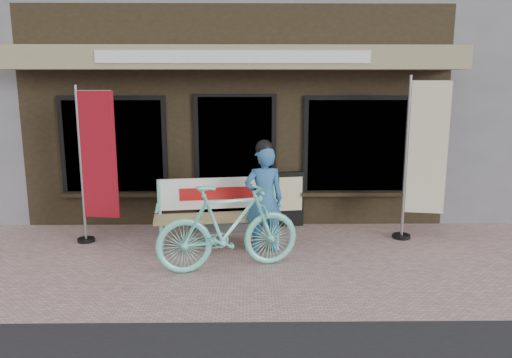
{
  "coord_description": "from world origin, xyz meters",
  "views": [
    {
      "loc": [
        0.23,
        -6.19,
        2.44
      ],
      "look_at": [
        0.33,
        0.7,
        1.05
      ],
      "focal_mm": 35.0,
      "sensor_mm": 36.0,
      "label": 1
    }
  ],
  "objects_px": {
    "bench": "(218,207)",
    "menu_stand": "(290,199)",
    "person": "(264,198)",
    "nobori_cream": "(423,157)",
    "bicycle": "(228,227)",
    "nobori_red": "(96,164)"
  },
  "relations": [
    {
      "from": "bench",
      "to": "bicycle",
      "type": "height_order",
      "value": "bicycle"
    },
    {
      "from": "nobori_cream",
      "to": "menu_stand",
      "type": "bearing_deg",
      "value": 170.32
    },
    {
      "from": "bicycle",
      "to": "menu_stand",
      "type": "relative_size",
      "value": 2.03
    },
    {
      "from": "bench",
      "to": "bicycle",
      "type": "distance_m",
      "value": 0.93
    },
    {
      "from": "person",
      "to": "bicycle",
      "type": "xyz_separation_m",
      "value": [
        -0.48,
        -0.67,
        -0.23
      ]
    },
    {
      "from": "bench",
      "to": "nobori_red",
      "type": "relative_size",
      "value": 0.81
    },
    {
      "from": "bench",
      "to": "person",
      "type": "height_order",
      "value": "person"
    },
    {
      "from": "bench",
      "to": "person",
      "type": "distance_m",
      "value": 0.74
    },
    {
      "from": "bench",
      "to": "menu_stand",
      "type": "relative_size",
      "value": 2.06
    },
    {
      "from": "bench",
      "to": "bicycle",
      "type": "relative_size",
      "value": 1.01
    },
    {
      "from": "nobori_red",
      "to": "nobori_cream",
      "type": "bearing_deg",
      "value": 10.19
    },
    {
      "from": "person",
      "to": "menu_stand",
      "type": "xyz_separation_m",
      "value": [
        0.47,
        1.25,
        -0.32
      ]
    },
    {
      "from": "menu_stand",
      "to": "bicycle",
      "type": "bearing_deg",
      "value": -125.94
    },
    {
      "from": "nobori_red",
      "to": "nobori_cream",
      "type": "relative_size",
      "value": 0.94
    },
    {
      "from": "bicycle",
      "to": "nobori_cream",
      "type": "xyz_separation_m",
      "value": [
        2.89,
        1.2,
        0.72
      ]
    },
    {
      "from": "person",
      "to": "nobori_cream",
      "type": "height_order",
      "value": "nobori_cream"
    },
    {
      "from": "person",
      "to": "nobori_red",
      "type": "relative_size",
      "value": 0.69
    },
    {
      "from": "nobori_red",
      "to": "menu_stand",
      "type": "bearing_deg",
      "value": 24.71
    },
    {
      "from": "nobori_cream",
      "to": "nobori_red",
      "type": "bearing_deg",
      "value": -168.03
    },
    {
      "from": "bicycle",
      "to": "nobori_red",
      "type": "distance_m",
      "value": 2.36
    },
    {
      "from": "bicycle",
      "to": "person",
      "type": "bearing_deg",
      "value": -51.28
    },
    {
      "from": "nobori_cream",
      "to": "menu_stand",
      "type": "relative_size",
      "value": 2.7
    }
  ]
}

